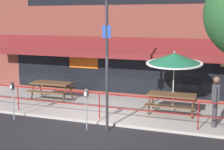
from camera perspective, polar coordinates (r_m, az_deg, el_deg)
The scene contains 11 objects.
ground_plane at distance 11.20m, azimuth -2.86°, elevation -8.98°, with size 120.00×120.00×0.00m, color #232326.
patio_deck at distance 12.97m, azimuth 0.43°, elevation -5.99°, with size 15.00×4.00×0.10m, color #ADA89E.
restaurant_building at distance 14.57m, azimuth 3.27°, elevation 9.79°, with size 15.00×1.60×7.16m.
patio_railing at distance 11.23m, azimuth -2.33°, elevation -4.65°, with size 13.84×0.04×0.97m.
picnic_table_left at distance 14.25m, azimuth -10.97°, elevation -1.96°, with size 1.80×1.42×0.76m.
picnic_table_centre at distance 12.09m, azimuth 10.86°, elevation -4.19°, with size 1.80×1.42×0.76m.
patio_umbrella_centre at distance 12.12m, azimuth 11.32°, elevation 2.93°, with size 2.14×2.14×2.38m.
pedestrian_walking at distance 11.00m, azimuth 18.41°, elevation -4.13°, with size 0.26×0.62×1.71m.
parking_meter_near at distance 11.93m, azimuth -17.74°, elevation -2.52°, with size 0.15×0.16×1.42m.
parking_meter_far at distance 10.35m, azimuth -4.71°, elevation -4.00°, with size 0.15×0.16×1.42m.
street_sign_pole at distance 10.04m, azimuth -0.94°, elevation 2.52°, with size 0.28×0.09×4.56m.
Camera 1 is at (3.95, -9.80, 3.73)m, focal length 50.00 mm.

